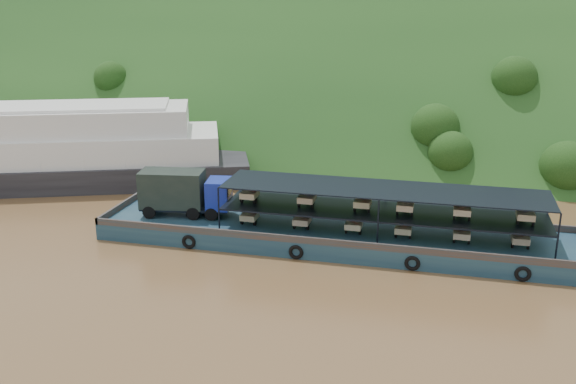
# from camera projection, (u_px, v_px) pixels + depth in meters

# --- Properties ---
(ground) EXTENTS (160.00, 160.00, 0.00)m
(ground) POSITION_uv_depth(u_px,v_px,m) (305.00, 247.00, 46.96)
(ground) COLOR brown
(ground) RESTS_ON ground
(hillside) EXTENTS (140.00, 39.60, 39.60)m
(hillside) POSITION_uv_depth(u_px,v_px,m) (367.00, 142.00, 80.33)
(hillside) COLOR #183B15
(hillside) RESTS_ON ground
(cargo_barge) EXTENTS (35.00, 7.18, 4.74)m
(cargo_barge) POSITION_uv_depth(u_px,v_px,m) (319.00, 228.00, 47.56)
(cargo_barge) COLOR #122B42
(cargo_barge) RESTS_ON ground
(passenger_ferry) EXTENTS (38.84, 22.61, 7.69)m
(passenger_ferry) POSITION_uv_depth(u_px,v_px,m) (50.00, 150.00, 62.04)
(passenger_ferry) COLOR black
(passenger_ferry) RESTS_ON ground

